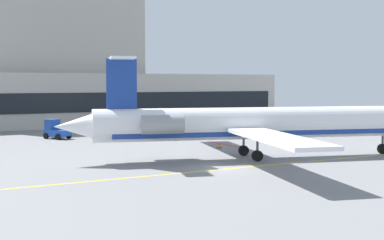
{
  "coord_description": "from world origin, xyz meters",
  "views": [
    {
      "loc": [
        -21.35,
        -33.12,
        6.41
      ],
      "look_at": [
        1.71,
        9.4,
        3.0
      ],
      "focal_mm": 49.65,
      "sensor_mm": 36.0,
      "label": 1
    }
  ],
  "objects_px": {
    "baggage_tug": "(56,130)",
    "belt_loader": "(174,130)",
    "regional_jet": "(260,124)",
    "pushback_tractor": "(297,127)"
  },
  "relations": [
    {
      "from": "pushback_tractor",
      "to": "belt_loader",
      "type": "height_order",
      "value": "belt_loader"
    },
    {
      "from": "baggage_tug",
      "to": "belt_loader",
      "type": "distance_m",
      "value": 13.57
    },
    {
      "from": "pushback_tractor",
      "to": "belt_loader",
      "type": "relative_size",
      "value": 0.96
    },
    {
      "from": "baggage_tug",
      "to": "regional_jet",
      "type": "bearing_deg",
      "value": -64.63
    },
    {
      "from": "baggage_tug",
      "to": "belt_loader",
      "type": "bearing_deg",
      "value": -23.29
    },
    {
      "from": "regional_jet",
      "to": "belt_loader",
      "type": "relative_size",
      "value": 8.95
    },
    {
      "from": "pushback_tractor",
      "to": "belt_loader",
      "type": "distance_m",
      "value": 15.54
    },
    {
      "from": "regional_jet",
      "to": "baggage_tug",
      "type": "height_order",
      "value": "regional_jet"
    },
    {
      "from": "pushback_tractor",
      "to": "regional_jet",
      "type": "bearing_deg",
      "value": -138.04
    },
    {
      "from": "regional_jet",
      "to": "belt_loader",
      "type": "bearing_deg",
      "value": 86.57
    }
  ]
}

